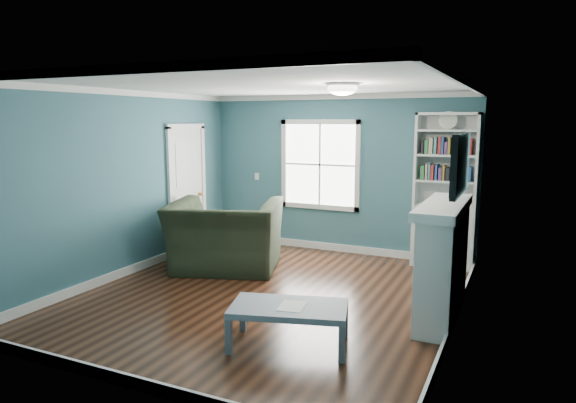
% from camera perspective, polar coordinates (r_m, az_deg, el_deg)
% --- Properties ---
extents(floor, '(5.00, 5.00, 0.00)m').
position_cam_1_polar(floor, '(6.57, -2.16, -10.44)').
color(floor, black).
rests_on(floor, ground).
extents(room_walls, '(5.00, 5.00, 5.00)m').
position_cam_1_polar(room_walls, '(6.22, -2.25, 3.43)').
color(room_walls, '#375F70').
rests_on(room_walls, ground).
extents(trim, '(4.50, 5.00, 2.60)m').
position_cam_1_polar(trim, '(6.26, -2.23, 0.29)').
color(trim, white).
rests_on(trim, ground).
extents(window, '(1.40, 0.06, 1.50)m').
position_cam_1_polar(window, '(8.61, 3.57, 4.10)').
color(window, white).
rests_on(window, room_walls).
extents(bookshelf, '(0.90, 0.35, 2.31)m').
position_cam_1_polar(bookshelf, '(7.98, 17.00, -0.49)').
color(bookshelf, silver).
rests_on(bookshelf, ground).
extents(fireplace, '(0.44, 1.58, 1.30)m').
position_cam_1_polar(fireplace, '(5.96, 16.94, -6.47)').
color(fireplace, black).
rests_on(fireplace, ground).
extents(tv, '(0.06, 1.10, 0.65)m').
position_cam_1_polar(tv, '(5.76, 18.63, 3.94)').
color(tv, black).
rests_on(tv, fireplace).
extents(door, '(0.12, 0.98, 2.17)m').
position_cam_1_polar(door, '(8.63, -11.13, 1.44)').
color(door, silver).
rests_on(door, ground).
extents(ceiling_fixture, '(0.38, 0.38, 0.15)m').
position_cam_1_polar(ceiling_fixture, '(5.94, 6.08, 12.46)').
color(ceiling_fixture, white).
rests_on(ceiling_fixture, room_walls).
extents(light_switch, '(0.08, 0.01, 0.12)m').
position_cam_1_polar(light_switch, '(9.14, -3.47, 2.81)').
color(light_switch, white).
rests_on(light_switch, room_walls).
extents(recliner, '(1.79, 1.45, 1.36)m').
position_cam_1_polar(recliner, '(7.58, -6.99, -2.52)').
color(recliner, black).
rests_on(recliner, ground).
extents(coffee_table, '(1.25, 0.90, 0.41)m').
position_cam_1_polar(coffee_table, '(5.10, 0.10, -12.03)').
color(coffee_table, '#4B515B').
rests_on(coffee_table, ground).
extents(paper_sheet, '(0.29, 0.34, 0.00)m').
position_cam_1_polar(paper_sheet, '(5.06, 0.46, -11.54)').
color(paper_sheet, white).
rests_on(paper_sheet, coffee_table).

